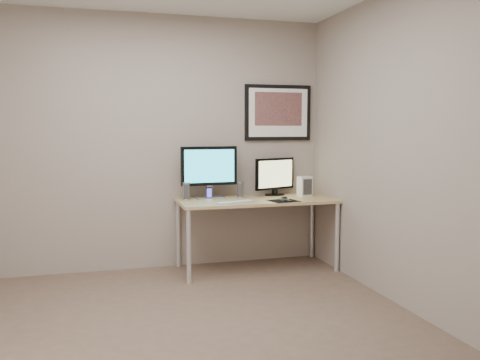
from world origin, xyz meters
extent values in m
plane|color=brown|center=(0.00, 0.00, 0.00)|extent=(3.60, 3.60, 0.00)
plane|color=gray|center=(0.00, 1.70, 1.30)|extent=(3.60, 0.00, 3.60)
plane|color=gray|center=(1.80, 0.00, 1.30)|extent=(0.00, 3.40, 3.40)
cube|color=#A17E4E|center=(1.00, 1.35, 0.71)|extent=(1.60, 0.70, 0.03)
cylinder|color=silver|center=(0.24, 1.04, 0.35)|extent=(0.04, 0.04, 0.70)
cylinder|color=silver|center=(0.24, 1.66, 0.35)|extent=(0.04, 0.04, 0.70)
cylinder|color=silver|center=(1.76, 1.04, 0.35)|extent=(0.04, 0.04, 0.70)
cylinder|color=silver|center=(1.76, 1.66, 0.35)|extent=(0.04, 0.04, 0.70)
cube|color=black|center=(1.35, 1.68, 1.62)|extent=(0.75, 0.03, 0.60)
cube|color=white|center=(1.35, 1.67, 1.62)|extent=(0.67, 0.00, 0.52)
cube|color=#C9691B|center=(1.35, 1.66, 1.66)|extent=(0.54, 0.00, 0.36)
cube|color=#ABABB0|center=(0.54, 1.52, 0.74)|extent=(0.28, 0.20, 0.02)
cube|color=#ABABB0|center=(0.54, 1.52, 0.81)|extent=(0.05, 0.04, 0.12)
cube|color=black|center=(0.54, 1.52, 1.07)|extent=(0.59, 0.07, 0.40)
cube|color=#20B7CD|center=(0.54, 1.50, 1.07)|extent=(0.53, 0.03, 0.34)
cube|color=black|center=(1.28, 1.56, 0.74)|extent=(0.25, 0.19, 0.02)
cube|color=black|center=(1.28, 1.56, 0.77)|extent=(0.06, 0.05, 0.05)
cube|color=black|center=(1.28, 1.56, 0.97)|extent=(0.49, 0.21, 0.34)
cube|color=#CED287|center=(1.28, 1.55, 0.97)|extent=(0.43, 0.17, 0.29)
cylinder|color=#ABABB0|center=(0.30, 1.47, 0.82)|extent=(0.08, 0.08, 0.18)
cylinder|color=#ABABB0|center=(0.88, 1.52, 0.81)|extent=(0.08, 0.08, 0.17)
cube|color=black|center=(0.52, 1.40, 0.80)|extent=(0.07, 0.07, 0.13)
cube|color=silver|center=(0.72, 1.15, 0.74)|extent=(0.40, 0.21, 0.01)
cube|color=black|center=(1.22, 1.14, 0.73)|extent=(0.30, 0.28, 0.00)
ellipsoid|color=black|center=(1.23, 1.17, 0.75)|extent=(0.08, 0.12, 0.04)
cube|color=black|center=(1.23, 1.10, 0.74)|extent=(0.06, 0.16, 0.02)
cube|color=silver|center=(1.56, 1.41, 0.84)|extent=(0.16, 0.13, 0.21)
camera|label=1|loc=(-0.57, -3.56, 1.44)|focal=38.00mm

